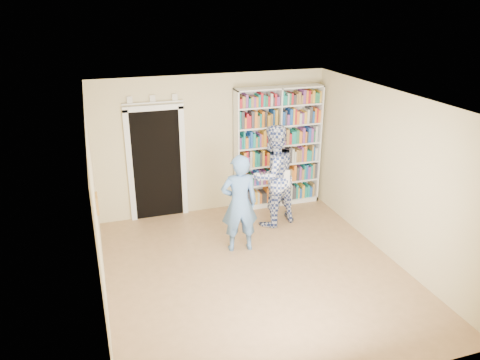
# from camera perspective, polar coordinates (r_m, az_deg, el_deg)

# --- Properties ---
(floor) EXTENTS (5.00, 5.00, 0.00)m
(floor) POSITION_cam_1_polar(r_m,az_deg,el_deg) (7.44, 1.94, -11.15)
(floor) COLOR #99714A
(floor) RESTS_ON ground
(ceiling) EXTENTS (5.00, 5.00, 0.00)m
(ceiling) POSITION_cam_1_polar(r_m,az_deg,el_deg) (6.41, 2.25, 9.66)
(ceiling) COLOR white
(ceiling) RESTS_ON wall_back
(wall_back) EXTENTS (4.50, 0.00, 4.50)m
(wall_back) POSITION_cam_1_polar(r_m,az_deg,el_deg) (9.06, -3.33, 4.35)
(wall_back) COLOR beige
(wall_back) RESTS_ON floor
(wall_left) EXTENTS (0.00, 5.00, 5.00)m
(wall_left) POSITION_cam_1_polar(r_m,az_deg,el_deg) (6.46, -17.08, -3.87)
(wall_left) COLOR beige
(wall_left) RESTS_ON floor
(wall_right) EXTENTS (0.00, 5.00, 5.00)m
(wall_right) POSITION_cam_1_polar(r_m,az_deg,el_deg) (7.82, 17.77, 0.53)
(wall_right) COLOR beige
(wall_right) RESTS_ON floor
(bookshelf) EXTENTS (1.76, 0.33, 2.42)m
(bookshelf) POSITION_cam_1_polar(r_m,az_deg,el_deg) (9.35, 4.60, 4.03)
(bookshelf) COLOR white
(bookshelf) RESTS_ON floor
(doorway) EXTENTS (1.10, 0.08, 2.43)m
(doorway) POSITION_cam_1_polar(r_m,az_deg,el_deg) (8.89, -10.14, 2.55)
(doorway) COLOR black
(doorway) RESTS_ON floor
(wall_art) EXTENTS (0.03, 0.25, 0.25)m
(wall_art) POSITION_cam_1_polar(r_m,az_deg,el_deg) (6.62, -17.02, -2.75)
(wall_art) COLOR brown
(wall_art) RESTS_ON wall_left
(man_blue) EXTENTS (0.66, 0.47, 1.68)m
(man_blue) POSITION_cam_1_polar(r_m,az_deg,el_deg) (7.68, -0.08, -2.90)
(man_blue) COLOR #547FBB
(man_blue) RESTS_ON floor
(man_plaid) EXTENTS (1.10, 0.97, 1.91)m
(man_plaid) POSITION_cam_1_polar(r_m,az_deg,el_deg) (8.56, 4.01, 0.50)
(man_plaid) COLOR navy
(man_plaid) RESTS_ON floor
(paper_sheet) EXTENTS (0.20, 0.06, 0.29)m
(paper_sheet) POSITION_cam_1_polar(r_m,az_deg,el_deg) (8.36, 5.40, 0.24)
(paper_sheet) COLOR white
(paper_sheet) RESTS_ON man_plaid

